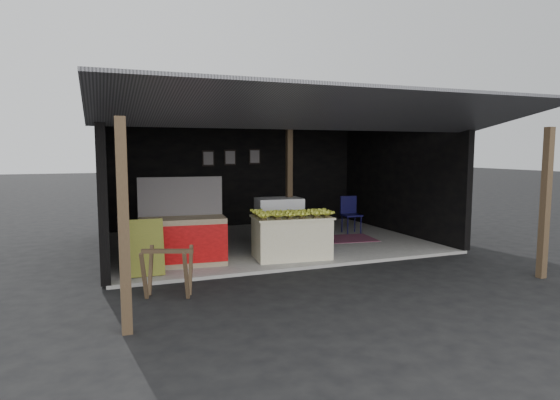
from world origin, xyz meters
name	(u,v)px	position (x,y,z in m)	size (l,w,h in m)	color
ground	(314,269)	(0.00, 0.00, 0.00)	(80.00, 80.00, 0.00)	black
concrete_slab	(267,242)	(0.00, 2.50, 0.03)	(7.00, 5.00, 0.06)	gray
shophouse	(262,151)	(0.00, 2.82, 2.10)	(7.40, 7.29, 3.02)	black
banana_table	(291,237)	(-0.13, 0.74, 0.47)	(1.55, 1.05, 0.81)	white
banana_pile	(291,212)	(-0.13, 0.74, 0.95)	(1.35, 0.81, 0.16)	yellow
white_crate	(279,223)	(0.01, 1.74, 0.59)	(1.01, 0.73, 1.06)	white
neighbor_stall	(183,239)	(-2.17, 0.95, 0.54)	(1.58, 0.83, 1.58)	#998466
green_signboard	(144,248)	(-2.89, 0.39, 0.53)	(0.63, 0.04, 0.94)	black
sawhorse	(168,267)	(-2.67, -0.73, 0.45)	(0.82, 0.81, 0.71)	#4F3C27
water_barrel	(320,238)	(0.67, 1.14, 0.31)	(0.34, 0.34, 0.51)	navy
plastic_chair	(350,211)	(2.31, 2.76, 0.60)	(0.47, 0.47, 0.92)	#0B0A37
magenta_rug	(342,239)	(1.71, 2.07, 0.07)	(1.50, 1.00, 0.01)	maroon
picture_frames	(231,157)	(-0.17, 4.89, 1.93)	(1.62, 0.04, 0.46)	black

